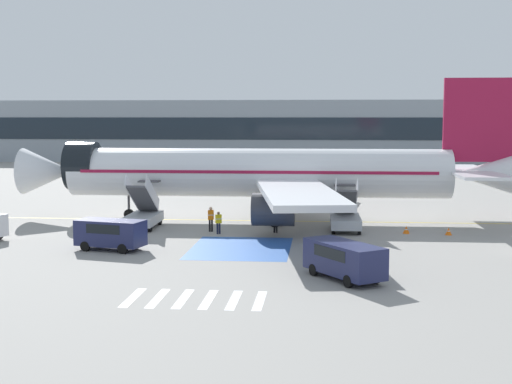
{
  "coord_description": "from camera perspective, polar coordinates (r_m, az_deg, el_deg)",
  "views": [
    {
      "loc": [
        3.72,
        -57.27,
        8.49
      ],
      "look_at": [
        -1.54,
        -1.56,
        2.55
      ],
      "focal_mm": 50.0,
      "sensor_mm": 36.0,
      "label": 1
    }
  ],
  "objects": [
    {
      "name": "apron_walkway_bar_0",
      "position": [
        34.37,
        -9.82,
        -8.32
      ],
      "size": [
        0.44,
        3.6,
        0.01
      ],
      "primitive_type": "cube",
      "color": "silver",
      "rests_on": "ground_plane"
    },
    {
      "name": "apron_leadline_yellow",
      "position": [
        58.31,
        0.16,
        -2.31
      ],
      "size": [
        74.74,
        0.95,
        0.01
      ],
      "primitive_type": "cube",
      "rotation": [
        0.0,
        0.0,
        1.58
      ],
      "color": "gold",
      "rests_on": "ground_plane"
    },
    {
      "name": "boarding_stairs_forward",
      "position": [
        55.1,
        -9.02,
        -1.8
      ],
      "size": [
        2.25,
        5.25,
        4.28
      ],
      "rotation": [
        0.0,
        0.0,
        0.01
      ],
      "color": "#ADB2BA",
      "rests_on": "ground_plane"
    },
    {
      "name": "airliner",
      "position": [
        57.82,
        0.87,
        1.51
      ],
      "size": [
        40.99,
        36.85,
        11.5
      ],
      "rotation": [
        0.0,
        0.0,
        1.58
      ],
      "color": "silver",
      "rests_on": "ground_plane"
    },
    {
      "name": "ground_plane",
      "position": [
        58.02,
        1.66,
        -2.36
      ],
      "size": [
        600.0,
        600.0,
        0.0
      ],
      "primitive_type": "plane",
      "color": "gray"
    },
    {
      "name": "apron_walkway_bar_2",
      "position": [
        33.83,
        -5.85,
        -8.5
      ],
      "size": [
        0.44,
        3.6,
        0.01
      ],
      "primitive_type": "cube",
      "color": "silver",
      "rests_on": "ground_plane"
    },
    {
      "name": "ground_crew_1",
      "position": [
        51.74,
        -3.02,
        -2.34
      ],
      "size": [
        0.49,
        0.41,
        1.64
      ],
      "rotation": [
        0.0,
        0.0,
        0.49
      ],
      "color": "#191E38",
      "rests_on": "ground_plane"
    },
    {
      "name": "ground_crew_0",
      "position": [
        52.75,
        -3.64,
        -2.03
      ],
      "size": [
        0.47,
        0.33,
        1.85
      ],
      "rotation": [
        0.0,
        0.0,
        0.25
      ],
      "color": "black",
      "rests_on": "ground_plane"
    },
    {
      "name": "apron_walkway_bar_1",
      "position": [
        34.08,
        -7.85,
        -8.42
      ],
      "size": [
        0.44,
        3.6,
        0.01
      ],
      "primitive_type": "cube",
      "color": "silver",
      "rests_on": "ground_plane"
    },
    {
      "name": "traffic_cone_0",
      "position": [
        53.07,
        11.93,
        -2.97
      ],
      "size": [
        0.51,
        0.51,
        0.56
      ],
      "color": "orange",
      "rests_on": "ground_plane"
    },
    {
      "name": "apron_stand_patch_blue",
      "position": [
        46.28,
        -1.23,
        -4.51
      ],
      "size": [
        6.41,
        8.35,
        0.01
      ],
      "primitive_type": "cube",
      "color": "#2856A8",
      "rests_on": "ground_plane"
    },
    {
      "name": "apron_walkway_bar_5",
      "position": [
        33.33,
        0.3,
        -8.69
      ],
      "size": [
        0.44,
        3.6,
        0.01
      ],
      "primitive_type": "cube",
      "color": "silver",
      "rests_on": "ground_plane"
    },
    {
      "name": "service_van_0",
      "position": [
        46.31,
        -11.57,
        -3.15
      ],
      "size": [
        4.62,
        2.81,
        1.94
      ],
      "rotation": [
        0.0,
        0.0,
        4.48
      ],
      "color": "#1E234C",
      "rests_on": "ground_plane"
    },
    {
      "name": "apron_walkway_bar_3",
      "position": [
        33.62,
        -3.82,
        -8.57
      ],
      "size": [
        0.44,
        3.6,
        0.01
      ],
      "primitive_type": "cube",
      "color": "silver",
      "rests_on": "ground_plane"
    },
    {
      "name": "terminal_building",
      "position": [
        135.05,
        1.81,
        4.89
      ],
      "size": [
        122.1,
        12.1,
        11.46
      ],
      "color": "#89939E",
      "rests_on": "ground_plane"
    },
    {
      "name": "service_van_1",
      "position": [
        37.55,
        7.06,
        -5.22
      ],
      "size": [
        4.38,
        5.15,
        1.95
      ],
      "rotation": [
        0.0,
        0.0,
        0.61
      ],
      "color": "#1E234C",
      "rests_on": "ground_plane"
    },
    {
      "name": "fuel_tanker",
      "position": [
        83.67,
        5.49,
        1.38
      ],
      "size": [
        3.83,
        10.05,
        3.38
      ],
      "rotation": [
        0.0,
        0.0,
        -0.14
      ],
      "color": "#38383D",
      "rests_on": "ground_plane"
    },
    {
      "name": "ground_crew_2",
      "position": [
        52.17,
        1.57,
        -2.14
      ],
      "size": [
        0.47,
        0.33,
        1.82
      ],
      "rotation": [
        0.0,
        0.0,
        2.9
      ],
      "color": "black",
      "rests_on": "ground_plane"
    },
    {
      "name": "traffic_cone_1",
      "position": [
        53.11,
        15.15,
        -3.05
      ],
      "size": [
        0.49,
        0.49,
        0.54
      ],
      "color": "orange",
      "rests_on": "ground_plane"
    },
    {
      "name": "apron_walkway_bar_4",
      "position": [
        33.45,
        -1.77,
        -8.64
      ],
      "size": [
        0.44,
        3.6,
        0.01
      ],
      "primitive_type": "cube",
      "color": "silver",
      "rests_on": "ground_plane"
    },
    {
      "name": "boarding_stairs_aft",
      "position": [
        53.56,
        7.17,
        -2.02
      ],
      "size": [
        2.25,
        5.25,
        4.1
      ],
      "rotation": [
        0.0,
        0.0,
        0.01
      ],
      "color": "#ADB2BA",
      "rests_on": "ground_plane"
    }
  ]
}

